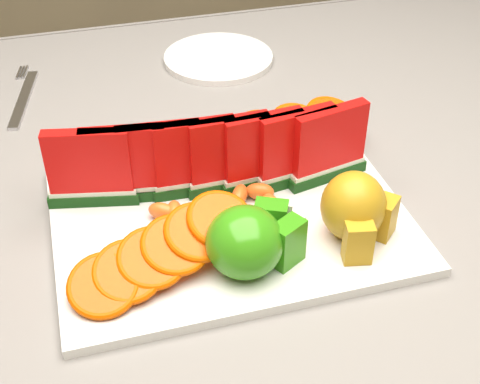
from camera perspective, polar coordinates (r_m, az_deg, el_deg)
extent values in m
cube|color=#4D321A|center=(0.84, -7.70, -1.36)|extent=(1.40, 0.90, 0.03)
cube|color=#4D321A|center=(1.55, 14.82, 0.65)|extent=(0.06, 0.06, 0.72)
cube|color=gray|center=(0.83, -7.81, -0.34)|extent=(1.52, 1.02, 0.01)
cube|color=gray|center=(1.31, -11.23, 9.63)|extent=(1.52, 0.01, 0.20)
cube|color=silver|center=(0.77, -0.87, -2.26)|extent=(0.40, 0.30, 0.01)
ellipsoid|color=#1F9317|center=(0.68, 0.40, -4.29)|extent=(0.09, 0.09, 0.07)
cube|color=#1F9317|center=(0.70, 4.09, -4.42)|extent=(0.04, 0.04, 0.06)
cube|color=beige|center=(0.70, 4.55, -4.33)|extent=(0.03, 0.02, 0.05)
cube|color=#1F9317|center=(0.72, 2.65, -2.73)|extent=(0.04, 0.04, 0.06)
cube|color=beige|center=(0.72, 3.10, -2.65)|extent=(0.03, 0.02, 0.05)
ellipsoid|color=olive|center=(0.73, 9.64, -1.19)|extent=(0.08, 0.08, 0.08)
cube|color=olive|center=(0.71, 10.06, -4.29)|extent=(0.03, 0.03, 0.05)
cube|color=olive|center=(0.74, 12.28, -2.14)|extent=(0.04, 0.03, 0.05)
cylinder|color=silver|center=(1.13, -1.86, 11.36)|extent=(0.23, 0.23, 0.01)
cube|color=silver|center=(1.06, -17.98, 7.55)|extent=(0.05, 0.17, 0.00)
cube|color=silver|center=(1.14, -18.34, 9.63)|extent=(0.01, 0.04, 0.00)
cube|color=silver|center=(1.14, -18.09, 9.68)|extent=(0.01, 0.04, 0.00)
cube|color=silver|center=(1.14, -17.84, 9.72)|extent=(0.01, 0.04, 0.00)
cube|color=#0D3514|center=(0.80, -12.32, -0.45)|extent=(0.11, 0.04, 0.01)
cube|color=silver|center=(0.80, -12.41, 0.12)|extent=(0.10, 0.04, 0.01)
cube|color=red|center=(0.77, -12.82, 2.60)|extent=(0.10, 0.04, 0.08)
cube|color=#0D3514|center=(0.80, -9.46, -0.15)|extent=(0.11, 0.04, 0.01)
cube|color=silver|center=(0.79, -9.53, 0.42)|extent=(0.10, 0.03, 0.01)
cube|color=red|center=(0.77, -9.85, 2.92)|extent=(0.10, 0.03, 0.08)
cube|color=#0D3514|center=(0.80, -6.59, 0.14)|extent=(0.11, 0.03, 0.01)
cube|color=silver|center=(0.79, -6.64, 0.72)|extent=(0.10, 0.03, 0.01)
cube|color=red|center=(0.77, -6.86, 3.22)|extent=(0.10, 0.02, 0.08)
cube|color=#0D3514|center=(0.80, -3.73, 0.44)|extent=(0.11, 0.02, 0.01)
cube|color=silver|center=(0.79, -3.75, 1.01)|extent=(0.10, 0.02, 0.01)
cube|color=red|center=(0.77, -3.88, 3.53)|extent=(0.10, 0.02, 0.08)
cube|color=#0D3514|center=(0.80, -0.88, 0.73)|extent=(0.11, 0.02, 0.01)
cube|color=silver|center=(0.80, -0.89, 1.31)|extent=(0.10, 0.02, 0.01)
cube|color=red|center=(0.77, -0.92, 3.81)|extent=(0.10, 0.02, 0.08)
cube|color=#0D3514|center=(0.81, 1.93, 1.02)|extent=(0.11, 0.03, 0.01)
cube|color=silver|center=(0.80, 1.94, 1.59)|extent=(0.10, 0.03, 0.01)
cube|color=red|center=(0.78, 2.01, 4.09)|extent=(0.10, 0.02, 0.08)
cube|color=#0D3514|center=(0.82, 4.69, 1.30)|extent=(0.11, 0.04, 0.01)
cube|color=silver|center=(0.81, 4.73, 1.87)|extent=(0.10, 0.03, 0.01)
cube|color=red|center=(0.79, 4.88, 4.35)|extent=(0.10, 0.03, 0.08)
cube|color=#0D3514|center=(0.83, 7.40, 1.57)|extent=(0.11, 0.04, 0.01)
cube|color=silver|center=(0.82, 7.45, 2.14)|extent=(0.10, 0.04, 0.01)
cube|color=red|center=(0.80, 7.69, 4.59)|extent=(0.10, 0.04, 0.08)
cylinder|color=#CE4B00|center=(0.68, -11.57, -7.79)|extent=(0.08, 0.08, 0.03)
torus|color=#C33B11|center=(0.68, -11.57, -7.79)|extent=(0.09, 0.09, 0.03)
cylinder|color=#CE4B00|center=(0.68, -9.52, -6.68)|extent=(0.07, 0.07, 0.03)
torus|color=#C33B11|center=(0.68, -9.52, -6.68)|extent=(0.08, 0.08, 0.03)
cylinder|color=#CE4B00|center=(0.68, -7.49, -5.58)|extent=(0.07, 0.07, 0.03)
torus|color=#C33B11|center=(0.68, -7.49, -5.58)|extent=(0.08, 0.07, 0.03)
cylinder|color=#CE4B00|center=(0.69, -5.51, -4.49)|extent=(0.07, 0.07, 0.03)
torus|color=#C33B11|center=(0.69, -5.51, -4.49)|extent=(0.08, 0.08, 0.03)
cylinder|color=#CE4B00|center=(0.70, -3.56, -3.41)|extent=(0.08, 0.08, 0.03)
torus|color=#C33B11|center=(0.70, -3.56, -3.41)|extent=(0.09, 0.09, 0.03)
cylinder|color=#CE4B00|center=(0.70, -1.66, -2.35)|extent=(0.09, 0.08, 0.03)
torus|color=#C33B11|center=(0.70, -1.66, -2.35)|extent=(0.10, 0.10, 0.03)
cylinder|color=#CE4B00|center=(0.85, -10.58, 2.63)|extent=(0.06, 0.06, 0.02)
torus|color=#C33B11|center=(0.85, -10.58, 2.63)|extent=(0.07, 0.07, 0.03)
cylinder|color=#CE4B00|center=(0.85, -7.40, 3.33)|extent=(0.07, 0.07, 0.02)
torus|color=#C33B11|center=(0.85, -7.40, 3.33)|extent=(0.08, 0.08, 0.03)
cylinder|color=#CE4B00|center=(0.85, -4.24, 4.01)|extent=(0.07, 0.07, 0.02)
torus|color=#C33B11|center=(0.85, -4.24, 4.01)|extent=(0.08, 0.08, 0.03)
cylinder|color=#CE4B00|center=(0.86, -1.11, 4.67)|extent=(0.08, 0.08, 0.02)
torus|color=#C33B11|center=(0.86, -1.11, 4.67)|extent=(0.09, 0.09, 0.03)
cylinder|color=#CE4B00|center=(0.87, 1.96, 5.30)|extent=(0.08, 0.08, 0.02)
torus|color=#C33B11|center=(0.87, 1.96, 5.30)|extent=(0.09, 0.09, 0.03)
cylinder|color=#CE4B00|center=(0.88, 4.96, 5.90)|extent=(0.09, 0.09, 0.02)
torus|color=#C33B11|center=(0.88, 4.96, 5.90)|extent=(0.10, 0.10, 0.03)
cylinder|color=#CE4B00|center=(0.90, 7.87, 6.47)|extent=(0.09, 0.09, 0.02)
torus|color=#C33B11|center=(0.90, 7.87, 6.47)|extent=(0.10, 0.10, 0.03)
ellipsoid|color=orange|center=(0.76, -6.63, -1.67)|extent=(0.04, 0.03, 0.02)
ellipsoid|color=orange|center=(0.76, -5.60, -1.70)|extent=(0.02, 0.04, 0.02)
ellipsoid|color=orange|center=(0.76, -3.09, -1.35)|extent=(0.03, 0.04, 0.02)
ellipsoid|color=orange|center=(0.75, -0.80, -1.71)|extent=(0.04, 0.02, 0.02)
ellipsoid|color=orange|center=(0.78, -0.02, -0.27)|extent=(0.03, 0.04, 0.02)
ellipsoid|color=orange|center=(0.78, 1.71, 0.05)|extent=(0.04, 0.03, 0.02)
ellipsoid|color=orange|center=(0.76, 2.70, -1.08)|extent=(0.02, 0.04, 0.02)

